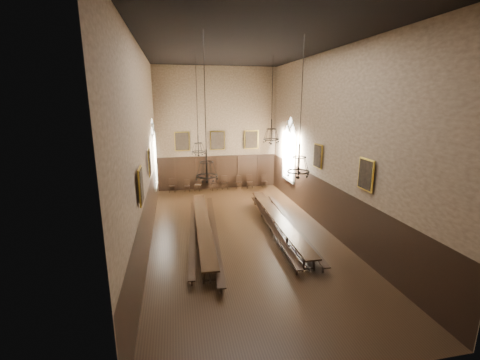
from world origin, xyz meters
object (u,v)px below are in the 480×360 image
object	(u,v)px
chair_1	(187,188)
chair_5	(239,185)
bench_right_outer	(291,225)
table_right	(278,224)
chandelier_front_right	(299,164)
chair_6	(250,184)
chair_7	(264,183)
chandelier_back_left	(198,144)
chair_4	(225,185)
chandelier_back_right	(271,134)
chandelier_front_left	(207,167)
bench_right_inner	(271,226)
bench_left_outer	(193,234)
table_left	(203,229)
bench_left_inner	(214,232)
chair_2	(198,187)
chair_3	(214,186)
chair_0	(172,188)

from	to	relation	value
chair_1	chair_5	world-z (taller)	chair_5
bench_right_outer	chair_5	world-z (taller)	chair_5
table_right	chandelier_front_right	size ratio (longest dim) A/B	1.74
chair_5	chair_6	size ratio (longest dim) A/B	0.96
chair_7	chandelier_back_left	distance (m)	8.83
chair_4	chandelier_back_left	size ratio (longest dim) A/B	0.19
bench_right_outer	chandelier_back_right	size ratio (longest dim) A/B	2.01
chandelier_back_right	chandelier_front_left	bearing A→B (deg)	-127.33
table_right	chandelier_back_right	bearing A→B (deg)	82.51
chair_5	chandelier_front_right	bearing A→B (deg)	-77.70
chair_6	chandelier_front_left	xyz separation A→B (m)	(-4.39, -11.34, 3.84)
table_right	chandelier_back_right	world-z (taller)	chandelier_back_right
chair_7	chandelier_front_right	distance (m)	12.04
chair_4	chair_5	xyz separation A→B (m)	(1.09, -0.04, -0.01)
bench_right_outer	chair_6	distance (m)	8.48
bench_right_outer	chair_4	bearing A→B (deg)	104.24
bench_right_inner	chair_4	size ratio (longest dim) A/B	9.26
chandelier_back_left	bench_left_outer	bearing A→B (deg)	-101.91
table_left	chandelier_back_right	bearing A→B (deg)	32.20
bench_right_outer	chair_1	world-z (taller)	chair_1
bench_left_outer	chair_7	distance (m)	10.54
chair_4	chair_7	xyz separation A→B (m)	(3.13, -0.05, -0.02)
table_left	bench_left_inner	distance (m)	0.56
chair_2	chair_6	bearing A→B (deg)	20.02
chair_3	chair_1	bearing A→B (deg)	164.36
table_right	chair_0	distance (m)	10.05
table_left	chandelier_front_left	xyz separation A→B (m)	(-0.03, -2.93, 3.78)
chair_2	chair_4	bearing A→B (deg)	23.47
bench_left_outer	chandelier_front_left	distance (m)	4.81
bench_right_inner	chair_6	bearing A→B (deg)	84.05
bench_right_outer	chair_1	bearing A→B (deg)	120.73
chair_1	chandelier_back_left	bearing A→B (deg)	-76.68
chair_1	chandelier_front_left	xyz separation A→B (m)	(0.40, -11.31, 3.89)
chandelier_front_right	chair_0	bearing A→B (deg)	115.04
bench_right_inner	chair_0	world-z (taller)	chair_0
chair_3	chandelier_back_right	distance (m)	7.74
chair_0	chair_1	distance (m)	1.10
table_left	bench_right_outer	xyz separation A→B (m)	(4.60, -0.07, -0.10)
table_left	bench_left_outer	size ratio (longest dim) A/B	1.05
chair_4	chair_5	bearing A→B (deg)	-0.07
chair_1	chair_7	size ratio (longest dim) A/B	0.93
chandelier_back_right	chair_3	bearing A→B (deg)	115.03
table_left	chandelier_front_right	distance (m)	5.99
chandelier_back_left	bench_left_inner	bearing A→B (deg)	-82.40
chair_0	chandelier_back_left	world-z (taller)	chandelier_back_left
chair_3	chair_4	bearing A→B (deg)	-10.87
chandelier_back_right	chair_7	bearing A→B (deg)	77.32
bench_right_inner	chair_5	xyz separation A→B (m)	(0.02, 8.54, 0.03)
table_left	chair_3	xyz separation A→B (m)	(1.56, 8.43, -0.05)
bench_right_inner	chair_1	world-z (taller)	chair_1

